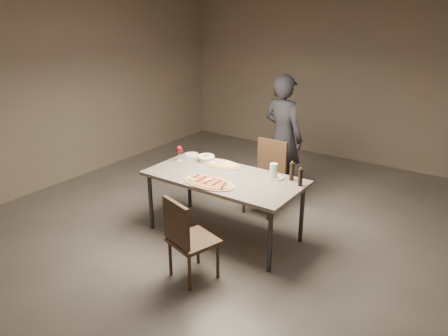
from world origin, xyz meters
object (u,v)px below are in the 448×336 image
Objects in this scene: bread_basket at (206,158)px; chair_near at (186,236)px; dining_table at (224,181)px; chair_far at (267,172)px; pepper_mill_left at (292,171)px; ham_pizza at (221,164)px; zucchini_pizza at (209,182)px; diner at (283,137)px; carafe at (274,171)px.

chair_near is at bearing -61.03° from bread_basket.
dining_table is at bearing -31.59° from bread_basket.
dining_table is at bearing 86.58° from chair_far.
pepper_mill_left is at bearing 86.56° from chair_near.
pepper_mill_left reaches higher than ham_pizza.
chair_near is (0.22, -0.67, -0.27)m from zucchini_pizza.
diner reaches higher than zucchini_pizza.
pepper_mill_left reaches higher than chair_near.
bread_basket reaches higher than zucchini_pizza.
ham_pizza is (-0.22, 0.56, -0.00)m from zucchini_pizza.
carafe reaches higher than chair_near.
zucchini_pizza is at bearing -49.67° from ham_pizza.
diner is at bearing 67.55° from bread_basket.
zucchini_pizza reaches higher than dining_table.
carafe is at bearing 125.53° from diner.
zucchini_pizza is at bearing -50.75° from bread_basket.
dining_table is 9.95× the size of carafe.
chair_near is 0.51× the size of diner.
chair_far reaches higher than chair_near.
chair_far is at bearing 137.48° from pepper_mill_left.
diner is at bearing 90.06° from dining_table.
pepper_mill_left reaches higher than chair_far.
pepper_mill_left is (1.16, 0.04, 0.06)m from bread_basket.
ham_pizza is 2.37× the size of bread_basket.
pepper_mill_left is at bearing 24.69° from carafe.
pepper_mill_left is (0.91, 0.05, 0.09)m from ham_pizza.
chair_far reaches higher than dining_table.
diner is (0.00, 1.71, 0.10)m from zucchini_pizza.
carafe is (0.50, 0.25, 0.15)m from dining_table.
zucchini_pizza is 0.93m from pepper_mill_left.
ham_pizza is at bearing -176.58° from pepper_mill_left.
ham_pizza is 0.73m from chair_far.
bread_basket is at bearing -164.13° from ham_pizza.
ham_pizza is 0.74m from carafe.
carafe reaches higher than dining_table.
zucchini_pizza is (-0.01, -0.28, 0.07)m from dining_table.
carafe is 0.19× the size of chair_far.
ham_pizza is 0.58× the size of chair_near.
carafe is 0.84m from chair_far.
chair_far reaches higher than zucchini_pizza.
zucchini_pizza is 1.71m from diner.
carafe is at bearing 26.60° from dining_table.
dining_table is 0.58m from carafe.
dining_table is 1.91× the size of chair_far.
pepper_mill_left is 0.25× the size of chair_near.
diner is at bearing 111.68° from chair_near.
bread_basket is 0.97× the size of pepper_mill_left.
diner is at bearing 121.96° from pepper_mill_left.
carafe reaches higher than zucchini_pizza.
ham_pizza is 1.34m from chair_near.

